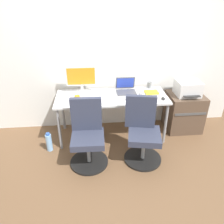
{
  "coord_description": "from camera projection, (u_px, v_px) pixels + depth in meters",
  "views": [
    {
      "loc": [
        -0.3,
        -3.13,
        2.17
      ],
      "look_at": [
        0.0,
        -0.05,
        0.47
      ],
      "focal_mm": 35.51,
      "sensor_mm": 36.0,
      "label": 1
    }
  ],
  "objects": [
    {
      "name": "ground_plane",
      "position": [
        112.0,
        135.0,
        3.8
      ],
      "size": [
        5.28,
        5.28,
        0.0
      ],
      "primitive_type": "plane",
      "color": "brown"
    },
    {
      "name": "desk",
      "position": [
        112.0,
        100.0,
        3.48
      ],
      "size": [
        1.73,
        0.67,
        0.73
      ],
      "color": "silver",
      "rests_on": "ground"
    },
    {
      "name": "keyboard_by_monitor",
      "position": [
        84.0,
        104.0,
        3.19
      ],
      "size": [
        0.34,
        0.12,
        0.02
      ],
      "primitive_type": "cube",
      "color": "#B7B7B7",
      "rests_on": "desk"
    },
    {
      "name": "mouse_by_laptop",
      "position": [
        141.0,
        93.0,
        3.51
      ],
      "size": [
        0.06,
        0.1,
        0.03
      ],
      "primitive_type": "ellipsoid",
      "color": "#B7B7B7",
      "rests_on": "desk"
    },
    {
      "name": "desktop_monitor",
      "position": [
        81.0,
        78.0,
        3.46
      ],
      "size": [
        0.48,
        0.18,
        0.43
      ],
      "color": "silver",
      "rests_on": "desk"
    },
    {
      "name": "keyboard_by_laptop",
      "position": [
        131.0,
        98.0,
        3.38
      ],
      "size": [
        0.34,
        0.12,
        0.02
      ],
      "primitive_type": "cube",
      "color": "#B7B7B7",
      "rests_on": "desk"
    },
    {
      "name": "water_bottle_on_floor",
      "position": [
        49.0,
        142.0,
        3.37
      ],
      "size": [
        0.09,
        0.09,
        0.31
      ],
      "color": "#8CBFF2",
      "rests_on": "ground"
    },
    {
      "name": "open_laptop",
      "position": [
        126.0,
        88.0,
        3.59
      ],
      "size": [
        0.31,
        0.28,
        0.22
      ],
      "color": "#4C4C51",
      "rests_on": "desk"
    },
    {
      "name": "mouse_by_monitor",
      "position": [
        163.0,
        98.0,
        3.34
      ],
      "size": [
        0.06,
        0.1,
        0.03
      ],
      "primitive_type": "ellipsoid",
      "color": "#2D2D2D",
      "rests_on": "desk"
    },
    {
      "name": "pen_cup",
      "position": [
        149.0,
        85.0,
        3.72
      ],
      "size": [
        0.07,
        0.07,
        0.1
      ],
      "primitive_type": "cylinder",
      "color": "slate",
      "rests_on": "desk"
    },
    {
      "name": "notebook",
      "position": [
        152.0,
        92.0,
        3.55
      ],
      "size": [
        0.21,
        0.15,
        0.03
      ],
      "primitive_type": "cube",
      "color": "yellow",
      "rests_on": "desk"
    },
    {
      "name": "office_chair_left",
      "position": [
        88.0,
        136.0,
        3.04
      ],
      "size": [
        0.54,
        0.54,
        0.94
      ],
      "color": "black",
      "rests_on": "ground"
    },
    {
      "name": "coffee_mug",
      "position": [
        77.0,
        98.0,
        3.27
      ],
      "size": [
        0.08,
        0.08,
        0.09
      ],
      "primitive_type": "cylinder",
      "color": "orange",
      "rests_on": "desk"
    },
    {
      "name": "printer",
      "position": [
        188.0,
        88.0,
        3.64
      ],
      "size": [
        0.38,
        0.4,
        0.24
      ],
      "color": "silver",
      "rests_on": "side_cabinet"
    },
    {
      "name": "office_chair_right",
      "position": [
        143.0,
        133.0,
        3.1
      ],
      "size": [
        0.54,
        0.54,
        0.94
      ],
      "color": "black",
      "rests_on": "ground"
    },
    {
      "name": "paper_pile",
      "position": [
        110.0,
        100.0,
        3.33
      ],
      "size": [
        0.21,
        0.3,
        0.01
      ],
      "primitive_type": "cube",
      "color": "white",
      "rests_on": "desk"
    },
    {
      "name": "back_wall",
      "position": [
        109.0,
        53.0,
        3.54
      ],
      "size": [
        4.4,
        0.04,
        2.6
      ],
      "primitive_type": "cube",
      "color": "white",
      "rests_on": "ground"
    },
    {
      "name": "side_cabinet",
      "position": [
        184.0,
        112.0,
        3.85
      ],
      "size": [
        0.58,
        0.53,
        0.65
      ],
      "color": "brown",
      "rests_on": "ground"
    }
  ]
}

